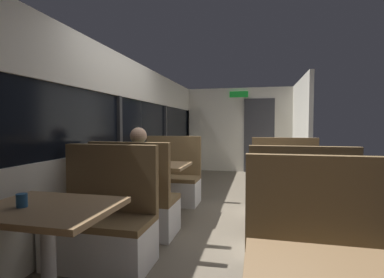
{
  "coord_description": "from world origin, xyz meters",
  "views": [
    {
      "loc": [
        0.49,
        -3.72,
        1.29
      ],
      "look_at": [
        -0.59,
        1.0,
        1.05
      ],
      "focal_mm": 26.55,
      "sensor_mm": 36.0,
      "label": 1
    }
  ],
  "objects_px": {
    "coffee_cup_secondary": "(22,200)",
    "bench_mid_window_facing_entry": "(171,183)",
    "dining_table_mid_window": "(156,171)",
    "bench_near_window_facing_entry": "(103,229)",
    "dining_table_rear_aisle": "(291,179)",
    "bench_rear_aisle_facing_entry": "(285,191)",
    "dining_table_near_window": "(48,220)",
    "bench_rear_aisle_facing_end": "(299,224)",
    "bench_mid_window_facing_end": "(135,207)",
    "seated_passenger": "(138,188)"
  },
  "relations": [
    {
      "from": "bench_near_window_facing_entry",
      "to": "dining_table_mid_window",
      "type": "xyz_separation_m",
      "value": [
        0.0,
        1.43,
        0.31
      ]
    },
    {
      "from": "dining_table_rear_aisle",
      "to": "dining_table_mid_window",
      "type": "bearing_deg",
      "value": 173.62
    },
    {
      "from": "bench_rear_aisle_facing_entry",
      "to": "dining_table_near_window",
      "type": "bearing_deg",
      "value": -124.28
    },
    {
      "from": "dining_table_rear_aisle",
      "to": "bench_rear_aisle_facing_entry",
      "type": "height_order",
      "value": "bench_rear_aisle_facing_entry"
    },
    {
      "from": "dining_table_mid_window",
      "to": "bench_mid_window_facing_entry",
      "type": "distance_m",
      "value": 0.77
    },
    {
      "from": "dining_table_mid_window",
      "to": "coffee_cup_secondary",
      "type": "height_order",
      "value": "coffee_cup_secondary"
    },
    {
      "from": "dining_table_rear_aisle",
      "to": "bench_rear_aisle_facing_entry",
      "type": "distance_m",
      "value": 0.77
    },
    {
      "from": "coffee_cup_secondary",
      "to": "bench_rear_aisle_facing_end",
      "type": "bearing_deg",
      "value": 33.59
    },
    {
      "from": "dining_table_rear_aisle",
      "to": "bench_rear_aisle_facing_entry",
      "type": "xyz_separation_m",
      "value": [
        0.0,
        0.7,
        -0.31
      ]
    },
    {
      "from": "dining_table_mid_window",
      "to": "bench_rear_aisle_facing_entry",
      "type": "distance_m",
      "value": 1.88
    },
    {
      "from": "bench_mid_window_facing_end",
      "to": "seated_passenger",
      "type": "relative_size",
      "value": 0.87
    },
    {
      "from": "seated_passenger",
      "to": "coffee_cup_secondary",
      "type": "xyz_separation_m",
      "value": [
        -0.15,
        -1.56,
        0.25
      ]
    },
    {
      "from": "bench_near_window_facing_entry",
      "to": "bench_mid_window_facing_entry",
      "type": "bearing_deg",
      "value": 90.0
    },
    {
      "from": "bench_mid_window_facing_entry",
      "to": "coffee_cup_secondary",
      "type": "height_order",
      "value": "bench_mid_window_facing_entry"
    },
    {
      "from": "coffee_cup_secondary",
      "to": "bench_mid_window_facing_entry",
      "type": "bearing_deg",
      "value": 87.09
    },
    {
      "from": "dining_table_near_window",
      "to": "bench_mid_window_facing_end",
      "type": "distance_m",
      "value": 1.46
    },
    {
      "from": "dining_table_near_window",
      "to": "seated_passenger",
      "type": "height_order",
      "value": "seated_passenger"
    },
    {
      "from": "bench_mid_window_facing_end",
      "to": "bench_rear_aisle_facing_end",
      "type": "relative_size",
      "value": 1.0
    },
    {
      "from": "dining_table_near_window",
      "to": "bench_rear_aisle_facing_end",
      "type": "relative_size",
      "value": 0.82
    },
    {
      "from": "dining_table_rear_aisle",
      "to": "seated_passenger",
      "type": "bearing_deg",
      "value": -166.58
    },
    {
      "from": "bench_rear_aisle_facing_entry",
      "to": "seated_passenger",
      "type": "height_order",
      "value": "seated_passenger"
    },
    {
      "from": "bench_mid_window_facing_end",
      "to": "bench_rear_aisle_facing_end",
      "type": "distance_m",
      "value": 1.8
    },
    {
      "from": "bench_mid_window_facing_end",
      "to": "bench_rear_aisle_facing_end",
      "type": "xyz_separation_m",
      "value": [
        1.79,
        -0.2,
        0.0
      ]
    },
    {
      "from": "dining_table_rear_aisle",
      "to": "seated_passenger",
      "type": "relative_size",
      "value": 0.71
    },
    {
      "from": "bench_mid_window_facing_entry",
      "to": "bench_rear_aisle_facing_end",
      "type": "height_order",
      "value": "same"
    },
    {
      "from": "bench_mid_window_facing_entry",
      "to": "coffee_cup_secondary",
      "type": "distance_m",
      "value": 2.92
    },
    {
      "from": "dining_table_near_window",
      "to": "coffee_cup_secondary",
      "type": "bearing_deg",
      "value": -158.0
    },
    {
      "from": "dining_table_mid_window",
      "to": "bench_mid_window_facing_end",
      "type": "height_order",
      "value": "bench_mid_window_facing_end"
    },
    {
      "from": "bench_rear_aisle_facing_end",
      "to": "bench_rear_aisle_facing_entry",
      "type": "xyz_separation_m",
      "value": [
        0.0,
        1.4,
        0.0
      ]
    },
    {
      "from": "bench_near_window_facing_entry",
      "to": "bench_rear_aisle_facing_end",
      "type": "xyz_separation_m",
      "value": [
        1.79,
        0.53,
        0.0
      ]
    },
    {
      "from": "bench_rear_aisle_facing_entry",
      "to": "seated_passenger",
      "type": "bearing_deg",
      "value": -147.82
    },
    {
      "from": "coffee_cup_secondary",
      "to": "bench_near_window_facing_entry",
      "type": "bearing_deg",
      "value": 79.07
    },
    {
      "from": "dining_table_mid_window",
      "to": "bench_mid_window_facing_entry",
      "type": "bearing_deg",
      "value": 90.0
    },
    {
      "from": "bench_mid_window_facing_entry",
      "to": "coffee_cup_secondary",
      "type": "bearing_deg",
      "value": -92.91
    },
    {
      "from": "bench_rear_aisle_facing_end",
      "to": "dining_table_near_window",
      "type": "bearing_deg",
      "value": -145.57
    },
    {
      "from": "dining_table_mid_window",
      "to": "bench_near_window_facing_entry",
      "type": "bearing_deg",
      "value": -90.0
    },
    {
      "from": "dining_table_mid_window",
      "to": "dining_table_near_window",
      "type": "bearing_deg",
      "value": -90.0
    },
    {
      "from": "bench_near_window_facing_entry",
      "to": "bench_mid_window_facing_end",
      "type": "relative_size",
      "value": 1.0
    },
    {
      "from": "bench_near_window_facing_entry",
      "to": "bench_mid_window_facing_entry",
      "type": "xyz_separation_m",
      "value": [
        0.0,
        2.13,
        0.0
      ]
    },
    {
      "from": "bench_mid_window_facing_entry",
      "to": "dining_table_rear_aisle",
      "type": "relative_size",
      "value": 1.22
    },
    {
      "from": "bench_rear_aisle_facing_end",
      "to": "coffee_cup_secondary",
      "type": "distance_m",
      "value": 2.37
    },
    {
      "from": "dining_table_mid_window",
      "to": "bench_rear_aisle_facing_end",
      "type": "height_order",
      "value": "bench_rear_aisle_facing_end"
    },
    {
      "from": "bench_near_window_facing_entry",
      "to": "dining_table_near_window",
      "type": "bearing_deg",
      "value": -90.0
    },
    {
      "from": "dining_table_near_window",
      "to": "dining_table_mid_window",
      "type": "height_order",
      "value": "same"
    },
    {
      "from": "coffee_cup_secondary",
      "to": "dining_table_rear_aisle",
      "type": "bearing_deg",
      "value": 45.72
    },
    {
      "from": "bench_mid_window_facing_end",
      "to": "coffee_cup_secondary",
      "type": "relative_size",
      "value": 12.22
    },
    {
      "from": "dining_table_rear_aisle",
      "to": "coffee_cup_secondary",
      "type": "xyz_separation_m",
      "value": [
        -1.94,
        -1.99,
        0.15
      ]
    },
    {
      "from": "bench_mid_window_facing_entry",
      "to": "dining_table_rear_aisle",
      "type": "xyz_separation_m",
      "value": [
        1.79,
        -0.9,
        0.31
      ]
    },
    {
      "from": "bench_near_window_facing_entry",
      "to": "bench_mid_window_facing_entry",
      "type": "relative_size",
      "value": 1.0
    },
    {
      "from": "bench_mid_window_facing_end",
      "to": "coffee_cup_secondary",
      "type": "distance_m",
      "value": 1.56
    }
  ]
}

